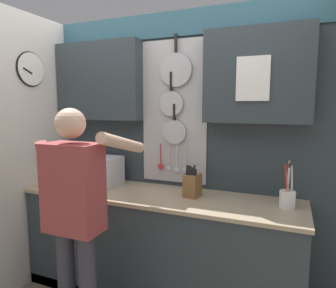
{
  "coord_description": "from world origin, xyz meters",
  "views": [
    {
      "loc": [
        1.01,
        -2.22,
        1.63
      ],
      "look_at": [
        0.01,
        0.2,
        1.29
      ],
      "focal_mm": 32.0,
      "sensor_mm": 36.0,
      "label": 1
    }
  ],
  "objects_px": {
    "knife_block": "(192,185)",
    "utensil_crock": "(287,197)",
    "person": "(75,206)",
    "microwave": "(92,171)"
  },
  "relations": [
    {
      "from": "knife_block",
      "to": "person",
      "type": "relative_size",
      "value": 0.17
    },
    {
      "from": "person",
      "to": "microwave",
      "type": "bearing_deg",
      "value": 118.61
    },
    {
      "from": "microwave",
      "to": "knife_block",
      "type": "distance_m",
      "value": 0.99
    },
    {
      "from": "knife_block",
      "to": "utensil_crock",
      "type": "xyz_separation_m",
      "value": [
        0.72,
        0.0,
        -0.02
      ]
    },
    {
      "from": "utensil_crock",
      "to": "person",
      "type": "bearing_deg",
      "value": -151.28
    },
    {
      "from": "knife_block",
      "to": "person",
      "type": "xyz_separation_m",
      "value": [
        -0.59,
        -0.72,
        -0.03
      ]
    },
    {
      "from": "microwave",
      "to": "utensil_crock",
      "type": "height_order",
      "value": "utensil_crock"
    },
    {
      "from": "microwave",
      "to": "person",
      "type": "height_order",
      "value": "person"
    },
    {
      "from": "knife_block",
      "to": "utensil_crock",
      "type": "bearing_deg",
      "value": 0.08
    },
    {
      "from": "utensil_crock",
      "to": "person",
      "type": "distance_m",
      "value": 1.5
    }
  ]
}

